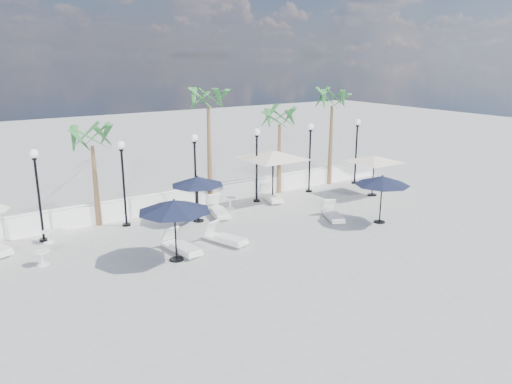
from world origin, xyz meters
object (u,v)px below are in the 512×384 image
lounger_5 (333,214)px  lounger_4 (225,237)px  parasol_navy_right (382,181)px  lounger_6 (270,196)px  parasol_navy_left (174,206)px  parasol_cream_sq_b (374,156)px  lounger_3 (218,210)px  parasol_cream_sq_a (273,151)px  lounger_1 (181,246)px  parasol_navy_mid (197,181)px

lounger_5 → lounger_4: bearing=-156.4°
lounger_5 → parasol_navy_right: size_ratio=0.79×
lounger_6 → parasol_navy_right: parasol_navy_right is taller
parasol_navy_left → parasol_cream_sq_b: bearing=10.6°
lounger_3 → parasol_navy_left: parasol_navy_left is taller
parasol_cream_sq_a → lounger_5: bearing=-82.5°
parasol_cream_sq_b → lounger_3: bearing=170.3°
lounger_3 → lounger_4: size_ratio=1.08×
lounger_4 → lounger_6: size_ratio=1.00×
lounger_1 → lounger_4: (1.92, -0.08, -0.01)m
lounger_1 → lounger_6: bearing=20.4°
lounger_4 → parasol_cream_sq_b: bearing=-9.5°
parasol_navy_left → lounger_5: bearing=3.0°
parasol_navy_right → parasol_navy_left: bearing=173.5°
lounger_6 → lounger_1: bearing=-138.8°
lounger_1 → parasol_navy_mid: bearing=43.8°
lounger_1 → parasol_navy_right: parasol_navy_right is taller
parasol_navy_mid → parasol_navy_right: (6.84, -4.70, 0.06)m
lounger_5 → parasol_cream_sq_a: size_ratio=0.34×
parasol_navy_mid → parasol_navy_right: parasol_navy_right is taller
lounger_5 → parasol_cream_sq_a: 4.79m
lounger_4 → parasol_navy_right: bearing=-32.4°
lounger_5 → parasol_navy_right: (1.48, -1.53, 1.73)m
lounger_5 → parasol_cream_sq_b: 5.34m
lounger_1 → parasol_navy_left: bearing=-137.4°
parasol_navy_right → parasol_navy_mid: bearing=145.5°
lounger_6 → parasol_cream_sq_a: (0.13, -0.02, 2.40)m
lounger_6 → parasol_navy_mid: size_ratio=0.85×
lounger_4 → parasol_cream_sq_b: 10.62m
lounger_1 → parasol_navy_left: size_ratio=0.77×
lounger_4 → parasol_cream_sq_a: 6.96m
lounger_4 → parasol_cream_sq_b: (10.28, 1.83, 1.96)m
lounger_4 → lounger_5: lounger_4 is taller
lounger_1 → lounger_4: lounger_1 is taller
lounger_1 → lounger_6: size_ratio=1.02×
lounger_3 → parasol_navy_mid: size_ratio=0.91×
lounger_5 → parasol_navy_mid: 6.45m
lounger_4 → parasol_navy_right: parasol_navy_right is taller
parasol_cream_sq_b → parasol_navy_right: bearing=-131.8°
lounger_3 → parasol_cream_sq_a: size_ratio=0.38×
lounger_3 → parasol_navy_left: size_ratio=0.82×
parasol_navy_left → parasol_cream_sq_a: parasol_cream_sq_a is taller
lounger_3 → lounger_5: bearing=-25.9°
lounger_1 → lounger_6: (6.96, 3.94, -0.01)m
parasol_navy_right → parasol_cream_sq_a: (-2.02, 5.63, 0.67)m
lounger_3 → lounger_5: size_ratio=1.12×
lounger_4 → parasol_navy_right: size_ratio=0.82×
parasol_cream_sq_a → lounger_4: bearing=-142.3°
lounger_5 → parasol_navy_left: 8.34m
parasol_navy_left → lounger_4: bearing=12.5°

